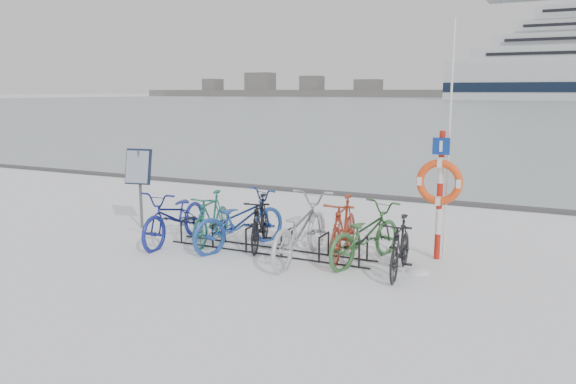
# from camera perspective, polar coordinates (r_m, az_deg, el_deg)

# --- Properties ---
(ground) EXTENTS (900.00, 900.00, 0.00)m
(ground) POSITION_cam_1_polar(r_m,az_deg,el_deg) (10.38, -1.93, -6.09)
(ground) COLOR white
(ground) RESTS_ON ground
(ice_sheet) EXTENTS (400.00, 298.00, 0.02)m
(ice_sheet) POSITION_cam_1_polar(r_m,az_deg,el_deg) (163.92, 24.15, 8.33)
(ice_sheet) COLOR #A7B6BD
(ice_sheet) RESTS_ON ground
(quay_edge) EXTENTS (400.00, 0.25, 0.10)m
(quay_edge) POSITION_cam_1_polar(r_m,az_deg,el_deg) (15.70, 8.03, -0.39)
(quay_edge) COLOR #3F3F42
(quay_edge) RESTS_ON ground
(bike_rack) EXTENTS (4.00, 0.48, 0.46)m
(bike_rack) POSITION_cam_1_polar(r_m,az_deg,el_deg) (10.33, -1.94, -5.12)
(bike_rack) COLOR black
(bike_rack) RESTS_ON ground
(info_board) EXTENTS (0.60, 0.32, 1.72)m
(info_board) POSITION_cam_1_polar(r_m,az_deg,el_deg) (12.29, -14.93, 2.04)
(info_board) COLOR #595B5E
(info_board) RESTS_ON ground
(lifebuoy_station) EXTENTS (0.79, 0.22, 4.09)m
(lifebuoy_station) POSITION_cam_1_polar(r_m,az_deg,el_deg) (9.93, 15.17, 0.95)
(lifebuoy_station) COLOR red
(lifebuoy_station) RESTS_ON ground
(shoreline) EXTENTS (180.00, 12.00, 9.50)m
(shoreline) POSITION_cam_1_polar(r_m,az_deg,el_deg) (297.16, 0.28, 10.20)
(shoreline) COLOR #4E4E4E
(shoreline) RESTS_ON ground
(bike_0) EXTENTS (0.85, 2.14, 1.10)m
(bike_0) POSITION_cam_1_polar(r_m,az_deg,el_deg) (11.12, -11.36, -2.25)
(bike_0) COLOR navy
(bike_0) RESTS_ON ground
(bike_1) EXTENTS (0.76, 1.77, 1.03)m
(bike_1) POSITION_cam_1_polar(r_m,az_deg,el_deg) (10.96, -7.80, -2.51)
(bike_1) COLOR #1B6251
(bike_1) RESTS_ON ground
(bike_2) EXTENTS (1.46, 2.25, 1.11)m
(bike_2) POSITION_cam_1_polar(r_m,az_deg,el_deg) (10.56, -4.95, -2.71)
(bike_2) COLOR #21459A
(bike_2) RESTS_ON ground
(bike_3) EXTENTS (0.96, 1.74, 1.01)m
(bike_3) POSITION_cam_1_polar(r_m,az_deg,el_deg) (10.60, -2.83, -2.92)
(bike_3) COLOR black
(bike_3) RESTS_ON ground
(bike_4) EXTENTS (0.81, 2.25, 1.18)m
(bike_4) POSITION_cam_1_polar(r_m,az_deg,el_deg) (9.75, 1.20, -3.58)
(bike_4) COLOR #B4B6BC
(bike_4) RESTS_ON ground
(bike_5) EXTENTS (0.74, 1.91, 1.12)m
(bike_5) POSITION_cam_1_polar(r_m,az_deg,el_deg) (9.96, 5.65, -3.49)
(bike_5) COLOR maroon
(bike_5) RESTS_ON ground
(bike_6) EXTENTS (1.24, 2.11, 1.04)m
(bike_6) POSITION_cam_1_polar(r_m,az_deg,el_deg) (9.74, 7.83, -4.08)
(bike_6) COLOR #336734
(bike_6) RESTS_ON ground
(bike_7) EXTENTS (0.57, 1.62, 0.96)m
(bike_7) POSITION_cam_1_polar(r_m,az_deg,el_deg) (9.24, 11.33, -5.26)
(bike_7) COLOR black
(bike_7) RESTS_ON ground
(snow_drifts) EXTENTS (6.00, 1.17, 0.18)m
(snow_drifts) POSITION_cam_1_polar(r_m,az_deg,el_deg) (10.71, 0.11, -5.56)
(snow_drifts) COLOR white
(snow_drifts) RESTS_ON ground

